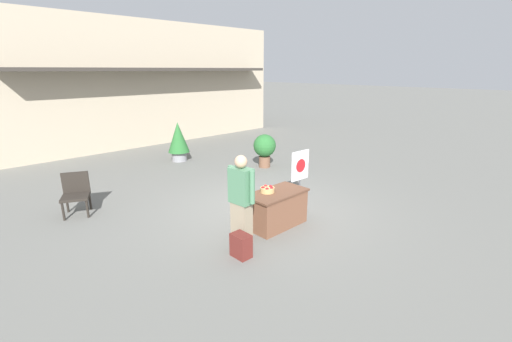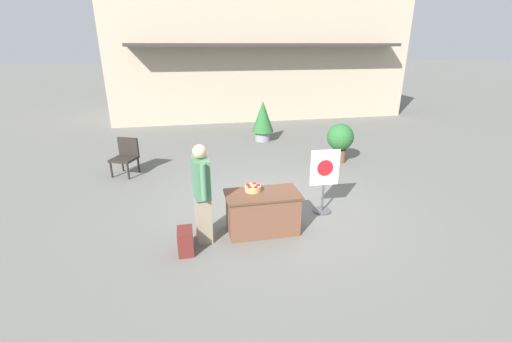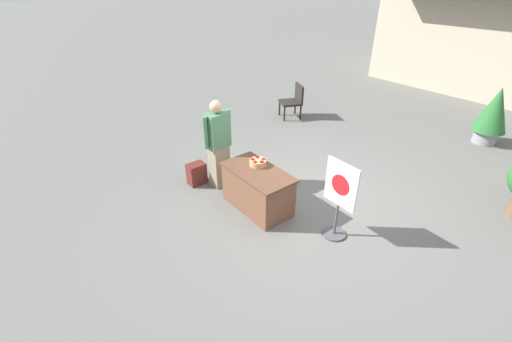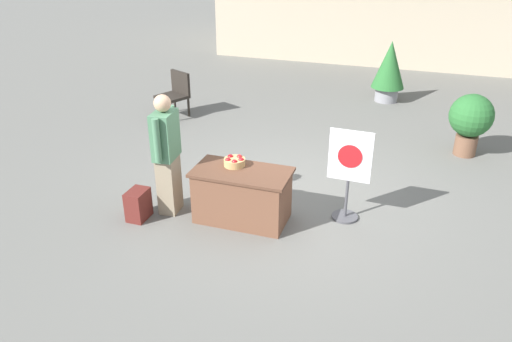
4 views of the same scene
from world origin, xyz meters
The scene contains 10 objects.
ground_plane centered at (0.00, 0.00, 0.00)m, with size 120.00×120.00×0.00m, color slate.
storefront_building centered at (1.83, 10.47, 2.51)m, with size 12.67×5.64×5.01m.
display_table centered at (-0.37, -0.83, 0.37)m, with size 1.29×0.69×0.73m.
apple_basket centered at (-0.52, -0.71, 0.79)m, with size 0.29×0.29×0.13m.
person_visitor centered at (-1.40, -0.93, 0.86)m, with size 0.30×0.61×1.69m.
backpack centered at (-1.72, -1.26, 0.21)m, with size 0.24×0.34×0.42m.
poster_board centered at (0.95, -0.35, 0.70)m, with size 0.57×0.36×1.28m.
patio_chair centered at (-3.13, 2.67, 0.51)m, with size 0.73×0.73×0.92m.
potted_plant_far_left centered at (2.58, 2.45, 0.66)m, with size 0.73×0.73×1.09m.
potted_plant_near_left centered at (0.98, 5.10, 0.75)m, with size 0.74×0.74×1.36m.
Camera 2 is at (-1.57, -6.08, 3.15)m, focal length 24.00 mm.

